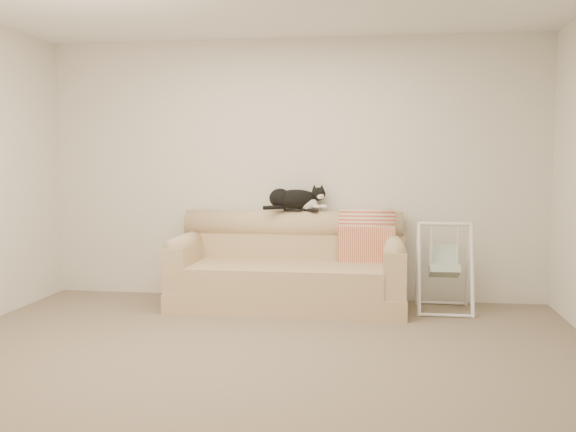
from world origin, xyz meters
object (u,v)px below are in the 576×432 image
at_px(remote_a, 293,210).
at_px(sofa, 289,270).
at_px(remote_b, 311,210).
at_px(tuxedo_cat, 296,199).
at_px(baby_swing, 444,267).

bearing_deg(remote_a, sofa, -90.58).
height_order(remote_b, tuxedo_cat, tuxedo_cat).
xyz_separation_m(remote_b, baby_swing, (1.26, -0.23, -0.49)).
relative_size(remote_a, remote_b, 1.15).
distance_m(remote_a, baby_swing, 1.55).
xyz_separation_m(tuxedo_cat, baby_swing, (1.42, -0.24, -0.60)).
bearing_deg(tuxedo_cat, remote_b, -5.09).
bearing_deg(tuxedo_cat, sofa, -97.61).
distance_m(remote_a, tuxedo_cat, 0.11).
bearing_deg(sofa, tuxedo_cat, 82.39).
bearing_deg(tuxedo_cat, remote_a, -176.01).
xyz_separation_m(sofa, tuxedo_cat, (0.03, 0.23, 0.67)).
bearing_deg(remote_b, baby_swing, -10.12).
bearing_deg(baby_swing, remote_a, 170.68).
bearing_deg(remote_b, sofa, -130.60).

